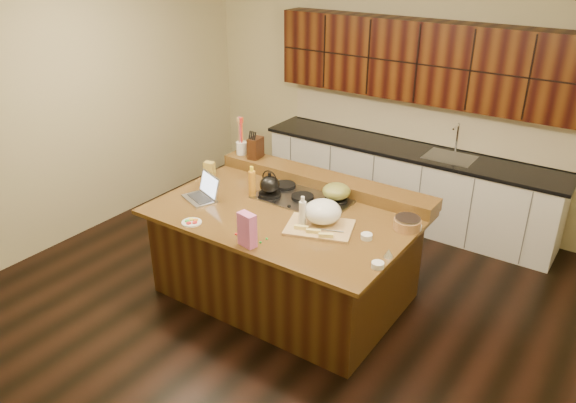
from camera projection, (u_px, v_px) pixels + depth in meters
The scene contains 30 objects.
room at pixel (285, 169), 5.05m from camera, with size 5.52×5.02×2.72m.
island at pixel (285, 253), 5.44m from camera, with size 2.40×1.60×0.92m.
back_ledge at pixel (324, 181), 5.74m from camera, with size 2.40×0.30×0.12m, color black.
cooktop at pixel (303, 198), 5.46m from camera, with size 0.92×0.52×0.05m.
back_counter at pixel (411, 144), 6.71m from camera, with size 3.70×0.66×2.40m.
kettle at pixel (270, 185), 5.46m from camera, with size 0.20×0.20×0.18m, color black.
green_bowl at pixel (336, 191), 5.36m from camera, with size 0.27×0.27×0.15m, color olive.
laptop at pixel (204, 192), 5.47m from camera, with size 0.41×0.37×0.24m.
oil_bottle at pixel (252, 184), 5.47m from camera, with size 0.07×0.07×0.27m, color #C17F22.
vinegar_bottle at pixel (303, 215), 4.90m from camera, with size 0.06×0.06×0.25m, color silver.
wooden_tray at pixel (322, 215), 4.94m from camera, with size 0.68×0.58×0.23m.
ramekin_a at pixel (378, 265), 4.35m from camera, with size 0.10×0.10×0.04m, color white.
ramekin_b at pixel (367, 236), 4.76m from camera, with size 0.10×0.10×0.04m, color white.
ramekin_c at pixel (416, 227), 4.91m from camera, with size 0.10×0.10×0.04m, color white.
strainer_bowl at pixel (407, 224), 4.91m from camera, with size 0.24×0.24×0.09m, color #996B3F.
kitchen_timer at pixel (389, 253), 4.49m from camera, with size 0.08×0.08×0.07m, color silver.
pink_bag at pixel (247, 230), 4.61m from camera, with size 0.16×0.08×0.29m, color #CE61A3.
candy_plate at pixel (192, 222), 5.03m from camera, with size 0.18×0.18×0.01m, color white.
package_box at pixel (209, 169), 5.98m from camera, with size 0.11×0.08×0.15m, color gold.
utensil_crock at pixel (242, 148), 6.22m from camera, with size 0.12×0.12×0.14m, color white.
knife_block at pixel (256, 148), 6.11m from camera, with size 0.11×0.19×0.23m, color black.
gumdrop_0 at pixel (239, 226), 4.96m from camera, with size 0.02×0.02×0.02m, color red.
gumdrop_1 at pixel (260, 242), 4.70m from camera, with size 0.02×0.02×0.02m, color #198C26.
gumdrop_2 at pixel (239, 227), 4.94m from camera, with size 0.02×0.02×0.02m, color red.
gumdrop_3 at pixel (267, 239), 4.75m from camera, with size 0.02×0.02×0.02m, color #198C26.
gumdrop_4 at pixel (253, 235), 4.81m from camera, with size 0.02×0.02×0.02m, color red.
gumdrop_5 at pixel (238, 229), 4.91m from camera, with size 0.02×0.02×0.02m, color #198C26.
gumdrop_6 at pixel (236, 234), 4.83m from camera, with size 0.02×0.02×0.02m, color red.
gumdrop_7 at pixel (247, 222), 5.02m from camera, with size 0.02×0.02×0.02m, color #198C26.
gumdrop_8 at pixel (251, 235), 4.80m from camera, with size 0.02×0.02×0.02m, color red.
Camera 1 is at (2.67, -3.85, 3.28)m, focal length 35.00 mm.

